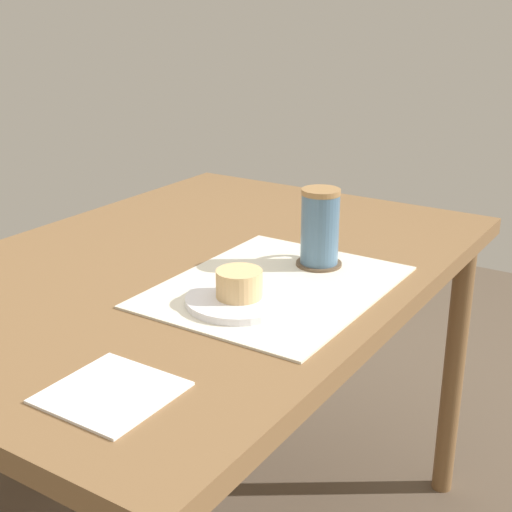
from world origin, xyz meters
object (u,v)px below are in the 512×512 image
object	(u,v)px
dining_table	(197,297)
pastry_plate	(239,300)
coffee_mug	(321,226)
pastry	(239,283)

from	to	relation	value
dining_table	pastry_plate	bearing A→B (deg)	-124.57
dining_table	pastry_plate	world-z (taller)	pastry_plate
coffee_mug	dining_table	bearing A→B (deg)	114.89
pastry_plate	pastry	bearing A→B (deg)	0.00
pastry	coffee_mug	bearing A→B (deg)	-6.24
pastry_plate	pastry	xyz separation A→B (m)	(0.00, 0.00, 0.03)
coffee_mug	pastry	bearing A→B (deg)	173.76
dining_table	pastry	size ratio (longest dim) A/B	15.76
pastry	coffee_mug	size ratio (longest dim) A/B	0.54
pastry_plate	coffee_mug	world-z (taller)	coffee_mug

